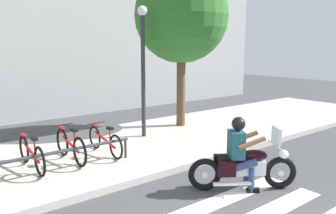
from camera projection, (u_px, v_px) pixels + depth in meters
The scene contains 12 objects.
sidewalk at pixel (94, 154), 8.50m from camera, with size 24.00×4.40×0.15m, color #B7B2A8.
crosswalk_stripe_3 at pixel (267, 213), 5.59m from camera, with size 2.80×0.40×0.01m, color white.
crosswalk_stripe_4 at pixel (230, 197), 6.21m from camera, with size 2.80×0.40×0.01m, color white.
motorcycle at pixel (244, 167), 6.47m from camera, with size 1.82×1.30×1.23m.
rider at pixel (240, 148), 6.40m from camera, with size 0.77×0.73×1.44m.
bicycle_2 at pixel (31, 154), 7.13m from camera, with size 0.48×1.70×0.76m.
bicycle_3 at pixel (71, 146), 7.65m from camera, with size 0.48×1.66×0.81m.
bicycle_4 at pixel (105, 141), 8.18m from camera, with size 0.48×1.67×0.72m.
bike_rack at pixel (40, 157), 6.69m from camera, with size 4.06×0.07×0.49m.
street_lamp at pixel (143, 60), 9.50m from camera, with size 0.28×0.28×3.86m.
tree_near_rack at pixel (181, 16), 10.65m from camera, with size 2.98×2.98×5.20m.
building_backdrop at pixel (20, 21), 12.28m from camera, with size 24.00×1.20×7.35m, color #A5A5A5.
Camera 1 is at (-3.57, -2.27, 2.72)m, focal length 35.96 mm.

